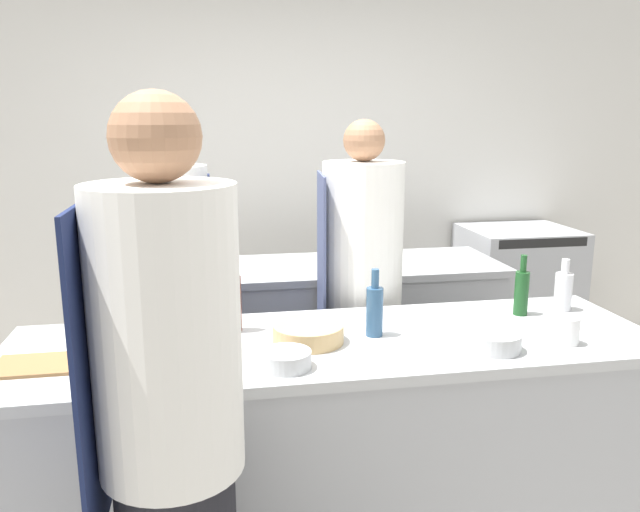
# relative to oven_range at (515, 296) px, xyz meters

# --- Properties ---
(wall_back) EXTENTS (8.00, 0.06, 2.80)m
(wall_back) POSITION_rel_oven_range_xyz_m (-1.68, 0.37, 0.91)
(wall_back) COLOR silver
(wall_back) RESTS_ON ground_plane
(prep_counter) EXTENTS (2.49, 0.76, 0.91)m
(prep_counter) POSITION_rel_oven_range_xyz_m (-1.68, -1.76, -0.03)
(prep_counter) COLOR #A8AAAF
(prep_counter) RESTS_ON ground_plane
(pass_counter) EXTENTS (1.90, 0.67, 0.91)m
(pass_counter) POSITION_rel_oven_range_xyz_m (-1.42, -0.54, -0.03)
(pass_counter) COLOR #A8AAAF
(pass_counter) RESTS_ON ground_plane
(oven_range) EXTENTS (0.74, 0.65, 0.98)m
(oven_range) POSITION_rel_oven_range_xyz_m (0.00, 0.00, 0.00)
(oven_range) COLOR #A8AAAF
(oven_range) RESTS_ON ground_plane
(chef_at_prep_near) EXTENTS (0.39, 0.38, 1.81)m
(chef_at_prep_near) POSITION_rel_oven_range_xyz_m (-2.26, -2.41, 0.42)
(chef_at_prep_near) COLOR black
(chef_at_prep_near) RESTS_ON ground_plane
(chef_at_stove) EXTENTS (0.33, 0.32, 1.72)m
(chef_at_stove) POSITION_rel_oven_range_xyz_m (-2.29, -1.08, 0.39)
(chef_at_stove) COLOR black
(chef_at_stove) RESTS_ON ground_plane
(chef_at_pass_far) EXTENTS (0.41, 0.39, 1.73)m
(chef_at_pass_far) POSITION_rel_oven_range_xyz_m (-1.42, -1.13, 0.38)
(chef_at_pass_far) COLOR black
(chef_at_pass_far) RESTS_ON ground_plane
(bottle_olive_oil) EXTENTS (0.08, 0.08, 0.23)m
(bottle_olive_oil) POSITION_rel_oven_range_xyz_m (-0.62, -1.57, 0.51)
(bottle_olive_oil) COLOR silver
(bottle_olive_oil) RESTS_ON prep_counter
(bottle_vinegar) EXTENTS (0.06, 0.06, 0.31)m
(bottle_vinegar) POSITION_rel_oven_range_xyz_m (-2.06, -1.58, 0.54)
(bottle_vinegar) COLOR #5B2319
(bottle_vinegar) RESTS_ON prep_counter
(bottle_wine) EXTENTS (0.06, 0.06, 0.26)m
(bottle_wine) POSITION_rel_oven_range_xyz_m (-0.84, -1.60, 0.52)
(bottle_wine) COLOR #19471E
(bottle_wine) RESTS_ON prep_counter
(bottle_cooking_oil) EXTENTS (0.07, 0.07, 0.27)m
(bottle_cooking_oil) POSITION_rel_oven_range_xyz_m (-1.52, -1.74, 0.53)
(bottle_cooking_oil) COLOR #2D5175
(bottle_cooking_oil) RESTS_ON prep_counter
(bowl_mixing_large) EXTENTS (0.16, 0.16, 0.07)m
(bowl_mixing_large) POSITION_rel_oven_range_xyz_m (-2.23, -1.80, 0.46)
(bowl_mixing_large) COLOR navy
(bowl_mixing_large) RESTS_ON prep_counter
(bowl_prep_small) EXTENTS (0.17, 0.17, 0.06)m
(bowl_prep_small) POSITION_rel_oven_range_xyz_m (-1.90, -1.99, 0.45)
(bowl_prep_small) COLOR #B7BABC
(bowl_prep_small) RESTS_ON prep_counter
(bowl_ceramic_blue) EXTENTS (0.27, 0.27, 0.07)m
(bowl_ceramic_blue) POSITION_rel_oven_range_xyz_m (-1.79, -1.76, 0.46)
(bowl_ceramic_blue) COLOR tan
(bowl_ceramic_blue) RESTS_ON prep_counter
(bowl_wooden_salad) EXTENTS (0.19, 0.19, 0.07)m
(bowl_wooden_salad) POSITION_rel_oven_range_xyz_m (-1.13, -1.97, 0.45)
(bowl_wooden_salad) COLOR #B7BABC
(bowl_wooden_salad) RESTS_ON prep_counter
(cup) EXTENTS (0.08, 0.08, 0.10)m
(cup) POSITION_rel_oven_range_xyz_m (-0.84, -1.96, 0.47)
(cup) COLOR white
(cup) RESTS_ON prep_counter
(cutting_board) EXTENTS (0.39, 0.20, 0.01)m
(cutting_board) POSITION_rel_oven_range_xyz_m (-2.68, -1.83, 0.43)
(cutting_board) COLOR olive
(cutting_board) RESTS_ON prep_counter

